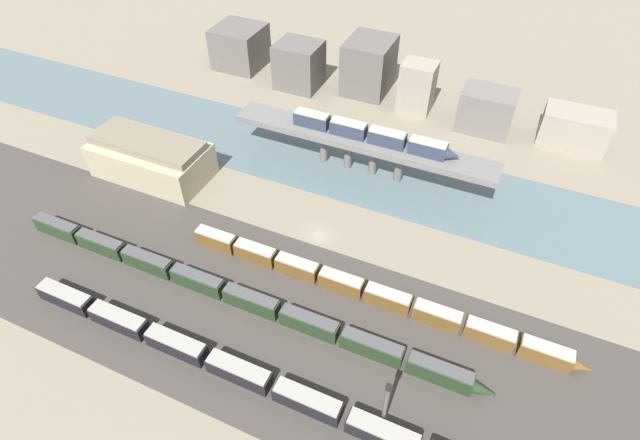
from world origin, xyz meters
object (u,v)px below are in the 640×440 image
(train_yard_mid, at_px, (229,293))
(train_yard_far, at_px, (369,292))
(train_on_bridge, at_px, (372,134))
(warehouse_building, at_px, (151,158))
(signal_tower, at_px, (386,405))
(train_yard_near, at_px, (247,375))

(train_yard_mid, height_order, train_yard_far, train_yard_mid)
(train_on_bridge, relative_size, train_yard_far, 0.52)
(warehouse_building, bearing_deg, signal_tower, -27.15)
(train_on_bridge, height_order, train_yard_mid, train_on_bridge)
(train_yard_near, distance_m, signal_tower, 24.23)
(train_yard_mid, distance_m, warehouse_building, 46.80)
(train_yard_far, xyz_separation_m, warehouse_building, (-63.37, 15.15, 3.06))
(signal_tower, bearing_deg, warehouse_building, 152.85)
(warehouse_building, bearing_deg, train_yard_far, -13.44)
(signal_tower, bearing_deg, train_on_bridge, 111.86)
(train_yard_far, xyz_separation_m, signal_tower, (10.74, -22.85, 4.64))
(train_yard_near, relative_size, train_yard_far, 1.16)
(train_on_bridge, xyz_separation_m, warehouse_building, (-49.71, -22.83, -6.54))
(train_on_bridge, distance_m, train_yard_far, 41.49)
(train_on_bridge, xyz_separation_m, signal_tower, (24.40, -60.83, -4.96))
(train_yard_near, bearing_deg, train_on_bridge, 90.68)
(train_yard_mid, distance_m, signal_tower, 37.73)
(train_on_bridge, distance_m, train_yard_mid, 51.42)
(train_yard_near, distance_m, train_yard_mid, 18.24)
(train_on_bridge, distance_m, train_yard_near, 63.78)
(train_yard_near, bearing_deg, train_yard_mid, 130.99)
(train_yard_far, relative_size, warehouse_building, 2.80)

